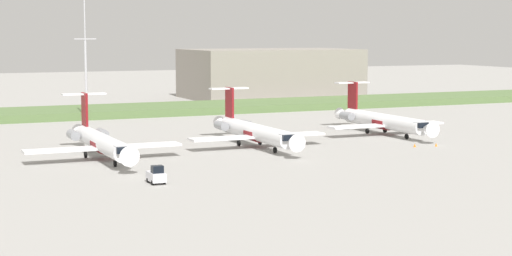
# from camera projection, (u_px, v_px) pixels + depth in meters

# --- Properties ---
(ground_plane) EXTENTS (500.00, 500.00, 0.00)m
(ground_plane) POSITION_uv_depth(u_px,v_px,m) (208.00, 132.00, 155.70)
(ground_plane) COLOR #9E9B96
(grass_berm) EXTENTS (320.00, 20.00, 1.69)m
(grass_berm) POSITION_uv_depth(u_px,v_px,m) (148.00, 110.00, 191.16)
(grass_berm) COLOR #597542
(grass_berm) RESTS_ON ground
(regional_jet_nearest) EXTENTS (22.81, 31.00, 9.00)m
(regional_jet_nearest) POSITION_uv_depth(u_px,v_px,m) (101.00, 142.00, 122.20)
(regional_jet_nearest) COLOR white
(regional_jet_nearest) RESTS_ON ground
(regional_jet_second) EXTENTS (22.81, 31.00, 9.00)m
(regional_jet_second) POSITION_uv_depth(u_px,v_px,m) (254.00, 131.00, 135.30)
(regional_jet_second) COLOR white
(regional_jet_second) RESTS_ON ground
(regional_jet_third) EXTENTS (22.81, 31.00, 9.00)m
(regional_jet_third) POSITION_uv_depth(u_px,v_px,m) (382.00, 120.00, 151.96)
(regional_jet_third) COLOR white
(regional_jet_third) RESTS_ON ground
(antenna_mast) EXTENTS (4.40, 0.50, 26.25)m
(antenna_mast) POSITION_uv_depth(u_px,v_px,m) (86.00, 71.00, 165.65)
(antenna_mast) COLOR #B2B2B7
(antenna_mast) RESTS_ON ground
(distant_hangar) EXTENTS (46.94, 28.31, 13.73)m
(distant_hangar) POSITION_uv_depth(u_px,v_px,m) (270.00, 73.00, 237.43)
(distant_hangar) COLOR gray
(distant_hangar) RESTS_ON ground
(baggage_tug) EXTENTS (1.72, 3.20, 2.30)m
(baggage_tug) POSITION_uv_depth(u_px,v_px,m) (156.00, 175.00, 102.23)
(baggage_tug) COLOR silver
(baggage_tug) RESTS_ON ground
(safety_cone_front_marker) EXTENTS (0.44, 0.44, 0.55)m
(safety_cone_front_marker) POSITION_uv_depth(u_px,v_px,m) (415.00, 145.00, 134.94)
(safety_cone_front_marker) COLOR orange
(safety_cone_front_marker) RESTS_ON ground
(safety_cone_mid_marker) EXTENTS (0.44, 0.44, 0.55)m
(safety_cone_mid_marker) POSITION_uv_depth(u_px,v_px,m) (436.00, 145.00, 135.73)
(safety_cone_mid_marker) COLOR orange
(safety_cone_mid_marker) RESTS_ON ground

